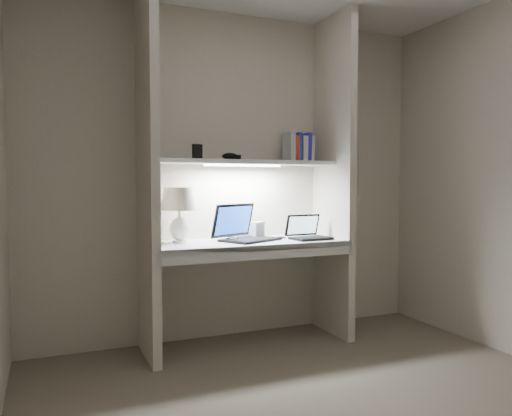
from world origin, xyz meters
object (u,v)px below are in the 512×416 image
laptop_main (244,232)px  book_row (298,148)px  laptop_netbook (308,233)px  table_lamp (179,205)px  speaker (258,230)px

laptop_main → book_row: bearing=-17.1°
laptop_main → book_row: 0.82m
laptop_netbook → table_lamp: bearing=167.3°
laptop_main → speaker: size_ratio=3.99×
table_lamp → book_row: size_ratio=1.75×
book_row → speaker: bearing=-177.1°
laptop_netbook → speaker: (-0.34, 0.17, 0.02)m
laptop_main → laptop_netbook: bearing=-39.4°
table_lamp → laptop_netbook: table_lamp is taller
table_lamp → speaker: (0.62, 0.03, -0.20)m
table_lamp → laptop_main: table_lamp is taller
book_row → laptop_netbook: bearing=-94.9°
table_lamp → laptop_netbook: size_ratio=1.30×
laptop_main → speaker: laptop_main is taller
laptop_netbook → book_row: 0.69m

